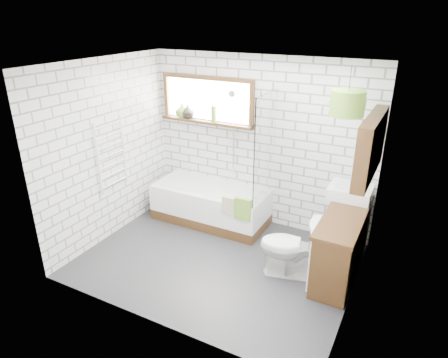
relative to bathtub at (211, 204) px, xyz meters
The scene contains 22 objects.
floor 1.14m from the bathtub, 56.35° to the right, with size 3.40×2.60×0.01m, color #262629.
ceiling 2.48m from the bathtub, 56.35° to the right, with size 3.40×2.60×0.01m, color white.
wall_back 1.21m from the bathtub, 32.69° to the left, with size 3.40×0.01×2.50m, color white.
wall_front 2.50m from the bathtub, 74.66° to the right, with size 3.40×0.01×2.50m, color white.
wall_left 1.72m from the bathtub, 140.17° to the right, with size 0.01×2.60×2.50m, color white.
wall_right 2.67m from the bathtub, 21.57° to the right, with size 0.01×2.60×2.50m, color white.
window 1.57m from the bathtub, 124.93° to the left, with size 1.52×0.16×0.68m, color #331E0E.
towel_radiator 1.67m from the bathtub, 138.98° to the right, with size 0.06×0.52×1.00m, color white.
mirror_cabinet 2.63m from the bathtub, ahead, with size 0.16×1.20×0.70m, color #331E0E.
shower_riser 1.14m from the bathtub, 58.87° to the left, with size 0.02×0.02×1.30m, color silver.
bathtub is the anchor object (origin of this frame).
shower_screen 1.34m from the bathtub, ahead, with size 0.02×0.72×1.50m, color white.
towel_green 0.86m from the bathtub, 28.04° to the right, with size 0.23×0.06×0.32m, color olive.
towel_beige 0.69m from the bathtub, 37.50° to the right, with size 0.19×0.05×0.25m, color tan.
vanity 2.12m from the bathtub, 11.17° to the right, with size 0.45×1.41×0.81m, color #331E0E.
basin 2.11m from the bathtub, ahead, with size 0.53×0.46×0.15m, color white.
tap 2.28m from the bathtub, ahead, with size 0.03×0.03×0.15m, color silver.
toilet 1.73m from the bathtub, 25.89° to the right, with size 0.77×0.44×0.78m, color white.
vase_olive 1.50m from the bathtub, 154.72° to the left, with size 0.21×0.21×0.22m, color olive.
vase_dark 1.45m from the bathtub, 150.99° to the left, with size 0.20×0.20×0.21m, color black.
bottle 1.36m from the bathtub, 109.38° to the left, with size 0.07×0.07×0.24m, color olive.
pendant 2.66m from the bathtub, ahead, with size 0.38×0.38×0.28m, color olive.
Camera 1 is at (2.13, -3.88, 3.04)m, focal length 32.00 mm.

